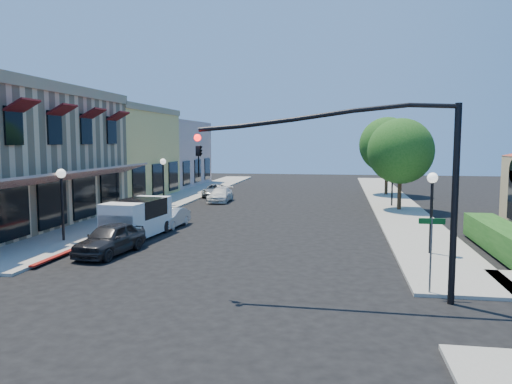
% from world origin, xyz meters
% --- Properties ---
extents(ground, '(120.00, 120.00, 0.00)m').
position_xyz_m(ground, '(0.00, 0.00, 0.00)').
color(ground, black).
rests_on(ground, ground).
extents(sidewalk_left, '(3.50, 50.00, 0.12)m').
position_xyz_m(sidewalk_left, '(-8.75, 27.00, 0.06)').
color(sidewalk_left, gray).
rests_on(sidewalk_left, ground).
extents(sidewalk_right, '(3.50, 50.00, 0.12)m').
position_xyz_m(sidewalk_right, '(8.75, 27.00, 0.06)').
color(sidewalk_right, gray).
rests_on(sidewalk_right, ground).
extents(curb_red_strip, '(0.25, 10.00, 0.06)m').
position_xyz_m(curb_red_strip, '(-6.90, 8.00, 0.00)').
color(curb_red_strip, maroon).
rests_on(curb_red_strip, ground).
extents(yellow_stucco_building, '(10.00, 12.00, 7.60)m').
position_xyz_m(yellow_stucco_building, '(-15.50, 26.00, 3.80)').
color(yellow_stucco_building, '#E5BF67').
rests_on(yellow_stucco_building, ground).
extents(pink_stucco_building, '(10.00, 12.00, 7.00)m').
position_xyz_m(pink_stucco_building, '(-15.50, 38.00, 3.50)').
color(pink_stucco_building, beige).
rests_on(pink_stucco_building, ground).
extents(hedge, '(1.40, 8.00, 1.10)m').
position_xyz_m(hedge, '(11.70, 9.00, 0.00)').
color(hedge, '#194D16').
rests_on(hedge, ground).
extents(street_tree_a, '(4.56, 4.56, 6.48)m').
position_xyz_m(street_tree_a, '(8.80, 22.00, 4.19)').
color(street_tree_a, '#392417').
rests_on(street_tree_a, ground).
extents(street_tree_b, '(4.94, 4.94, 7.02)m').
position_xyz_m(street_tree_b, '(8.80, 32.00, 4.54)').
color(street_tree_b, '#392417').
rests_on(street_tree_b, ground).
extents(signal_mast_arm, '(8.01, 0.39, 6.00)m').
position_xyz_m(signal_mast_arm, '(5.86, 1.50, 4.09)').
color(signal_mast_arm, black).
rests_on(signal_mast_arm, ground).
extents(street_name_sign, '(0.80, 0.06, 2.50)m').
position_xyz_m(street_name_sign, '(7.50, 2.20, 1.70)').
color(street_name_sign, '#595B5E').
rests_on(street_name_sign, ground).
extents(lamppost_left_near, '(0.44, 0.44, 3.57)m').
position_xyz_m(lamppost_left_near, '(-8.50, 8.00, 2.74)').
color(lamppost_left_near, black).
rests_on(lamppost_left_near, ground).
extents(lamppost_left_far, '(0.44, 0.44, 3.57)m').
position_xyz_m(lamppost_left_far, '(-8.50, 22.00, 2.74)').
color(lamppost_left_far, black).
rests_on(lamppost_left_far, ground).
extents(lamppost_right_near, '(0.44, 0.44, 3.57)m').
position_xyz_m(lamppost_right_near, '(8.50, 8.00, 2.74)').
color(lamppost_right_near, black).
rests_on(lamppost_right_near, ground).
extents(lamppost_right_far, '(0.44, 0.44, 3.57)m').
position_xyz_m(lamppost_right_far, '(8.50, 24.00, 2.74)').
color(lamppost_right_far, black).
rests_on(lamppost_right_far, ground).
extents(white_van, '(2.25, 4.47, 1.91)m').
position_xyz_m(white_van, '(-5.50, 9.84, 1.11)').
color(white_van, silver).
rests_on(white_van, ground).
extents(parked_car_a, '(2.08, 4.14, 1.35)m').
position_xyz_m(parked_car_a, '(-5.12, 6.00, 0.68)').
color(parked_car_a, black).
rests_on(parked_car_a, ground).
extents(parked_car_b, '(1.38, 3.33, 1.07)m').
position_xyz_m(parked_car_b, '(-4.80, 13.00, 0.54)').
color(parked_car_b, '#BABEC0').
rests_on(parked_car_b, ground).
extents(parked_car_c, '(1.64, 3.93, 1.13)m').
position_xyz_m(parked_car_c, '(-4.80, 25.00, 0.57)').
color(parked_car_c, silver).
rests_on(parked_car_c, ground).
extents(parked_car_d, '(2.08, 4.03, 1.09)m').
position_xyz_m(parked_car_d, '(-6.20, 28.64, 0.54)').
color(parked_car_d, '#959899').
rests_on(parked_car_d, ground).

